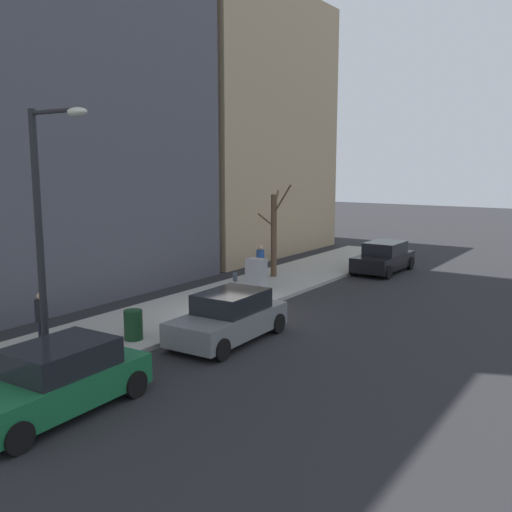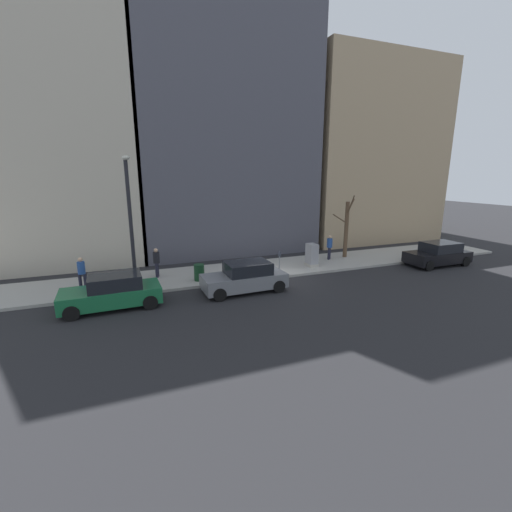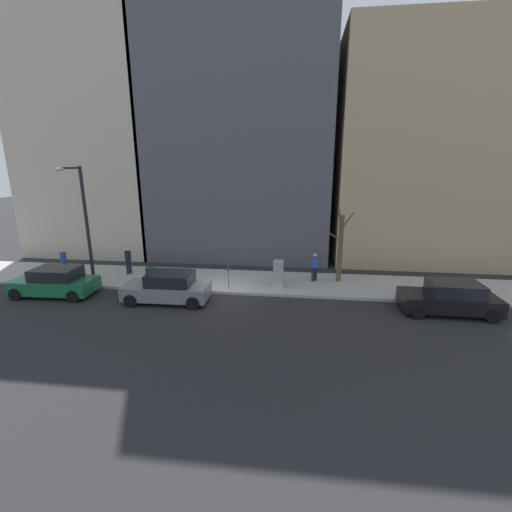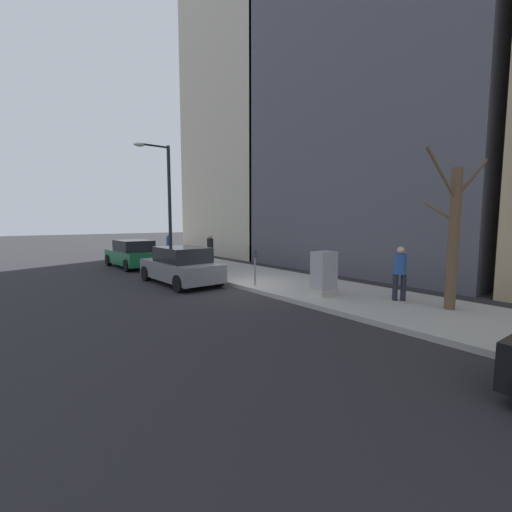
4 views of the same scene
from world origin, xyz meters
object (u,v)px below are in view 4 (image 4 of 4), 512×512
at_px(parking_meter, 255,264).
at_px(office_tower_right, 264,94).
at_px(parked_car_green, 133,254).
at_px(utility_box, 324,273).
at_px(pedestrian_near_meter, 400,270).
at_px(pedestrian_midblock, 210,247).
at_px(pedestrian_far_corner, 169,244).
at_px(parked_car_grey, 181,266).
at_px(office_block_center, 410,4).
at_px(bare_tree, 453,236).
at_px(trash_bin, 205,261).
at_px(streetlamp, 165,194).

bearing_deg(parking_meter, office_tower_right, 50.03).
bearing_deg(parked_car_green, utility_box, -79.54).
height_order(parked_car_green, pedestrian_near_meter, pedestrian_near_meter).
xyz_separation_m(parked_car_green, pedestrian_midblock, (3.61, -2.26, 0.35)).
bearing_deg(pedestrian_far_corner, parked_car_grey, 168.29).
distance_m(parked_car_green, parking_meter, 9.11).
bearing_deg(office_block_center, bare_tree, -143.94).
xyz_separation_m(pedestrian_far_corner, office_tower_right, (8.83, 1.43, 11.45)).
bearing_deg(parked_car_green, office_block_center, -33.77).
bearing_deg(parked_car_grey, pedestrian_near_meter, -64.86).
relative_size(utility_box, pedestrian_midblock, 0.86).
bearing_deg(pedestrian_near_meter, bare_tree, 141.95).
height_order(trash_bin, office_tower_right, office_tower_right).
relative_size(trash_bin, pedestrian_far_corner, 0.54).
height_order(parked_car_green, pedestrian_midblock, pedestrian_midblock).
distance_m(streetlamp, office_tower_right, 13.77).
relative_size(pedestrian_near_meter, office_block_center, 0.06).
xyz_separation_m(pedestrian_midblock, office_block_center, (9.56, -5.95, 13.54)).
height_order(parked_car_green, utility_box, utility_box).
xyz_separation_m(pedestrian_near_meter, office_tower_right, (7.94, 16.51, 11.45)).
height_order(parking_meter, bare_tree, bare_tree).
xyz_separation_m(streetlamp, bare_tree, (2.30, -13.98, -1.83)).
distance_m(parked_car_grey, parked_car_green, 6.22).
height_order(utility_box, office_tower_right, office_tower_right).
bearing_deg(office_block_center, pedestrian_near_meter, -150.32).
bearing_deg(pedestrian_midblock, parking_meter, -90.45).
distance_m(bare_tree, office_block_center, 16.99).
bearing_deg(office_block_center, pedestrian_far_corner, 137.13).
xyz_separation_m(bare_tree, office_block_center, (9.35, 6.81, 12.44)).
distance_m(parked_car_green, bare_tree, 15.57).
relative_size(streetlamp, pedestrian_far_corner, 3.92).
distance_m(pedestrian_near_meter, office_block_center, 17.42).
xyz_separation_m(utility_box, office_tower_right, (9.07, 14.48, 11.68)).
bearing_deg(office_tower_right, bare_tree, -113.49).
bearing_deg(office_block_center, parked_car_green, 148.05).
bearing_deg(parked_car_green, trash_bin, -65.73).
height_order(pedestrian_near_meter, pedestrian_far_corner, same).
xyz_separation_m(streetlamp, pedestrian_midblock, (2.10, -1.22, -2.93)).
height_order(parking_meter, pedestrian_near_meter, pedestrian_near_meter).
bearing_deg(utility_box, office_tower_right, 57.95).
distance_m(parked_car_grey, office_tower_right, 18.92).
bearing_deg(trash_bin, parked_car_grey, -139.36).
bearing_deg(utility_box, office_block_center, 17.69).
relative_size(pedestrian_near_meter, pedestrian_midblock, 1.00).
bearing_deg(trash_bin, pedestrian_far_corner, 83.69).
relative_size(streetlamp, office_block_center, 0.22).
bearing_deg(pedestrian_midblock, streetlamp, 165.57).
relative_size(parking_meter, pedestrian_far_corner, 0.81).
relative_size(streetlamp, bare_tree, 1.49).
height_order(pedestrian_midblock, office_block_center, office_block_center).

